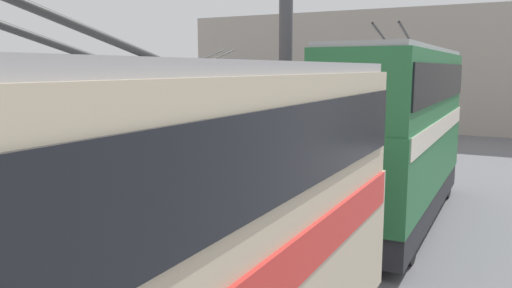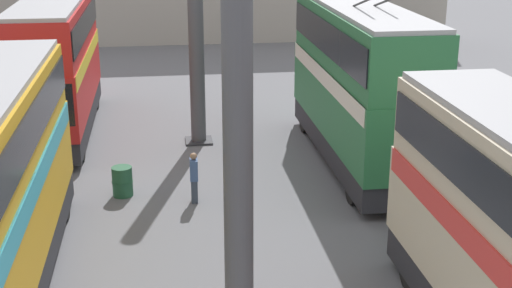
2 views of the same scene
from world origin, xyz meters
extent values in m
cylinder|color=#4C4C51|center=(4.81, 0.00, 4.46)|extent=(0.57, 0.57, 8.92)
cylinder|color=#4C4C51|center=(18.54, 0.00, 4.46)|extent=(0.57, 0.57, 8.92)
cube|color=#333338|center=(18.54, 0.00, 0.04)|extent=(1.02, 1.02, 0.08)
cylinder|color=black|center=(6.80, -6.41, 0.48)|extent=(0.96, 0.30, 0.96)
cylinder|color=black|center=(6.80, -4.31, 0.48)|extent=(0.96, 0.30, 0.96)
cube|color=black|center=(8.14, -5.36, 2.28)|extent=(0.12, 2.30, 1.33)
cylinder|color=black|center=(19.24, -6.41, 0.55)|extent=(1.09, 0.30, 1.09)
cylinder|color=black|center=(19.24, -4.31, 0.55)|extent=(1.09, 0.30, 1.09)
cylinder|color=black|center=(11.93, -6.41, 0.55)|extent=(1.09, 0.30, 1.09)
cylinder|color=black|center=(11.93, -4.31, 0.55)|extent=(1.09, 0.30, 1.09)
cube|color=#28282D|center=(15.49, -5.36, 0.70)|extent=(10.11, 2.45, 0.80)
cube|color=#286B3D|center=(15.49, -5.36, 2.25)|extent=(10.32, 2.50, 2.30)
cube|color=silver|center=(15.49, -5.36, 3.12)|extent=(10.01, 2.54, 0.55)
cube|color=#286B3D|center=(15.49, -5.36, 4.38)|extent=(10.21, 2.42, 1.97)
cube|color=black|center=(15.49, -5.36, 4.48)|extent=(9.90, 2.51, 1.08)
cube|color=#9E9EA3|center=(15.49, -5.36, 5.44)|extent=(10.11, 2.25, 0.14)
cube|color=black|center=(20.58, -5.36, 2.48)|extent=(0.12, 2.30, 1.47)
cylinder|color=#282828|center=(14.20, -5.71, 5.80)|extent=(2.35, 0.07, 0.65)
cylinder|color=#282828|center=(14.20, -5.01, 5.80)|extent=(2.35, 0.07, 0.65)
cylinder|color=black|center=(11.92, 4.31, 0.47)|extent=(0.94, 0.30, 0.94)
cube|color=black|center=(13.26, 5.36, 2.32)|extent=(0.12, 2.30, 1.38)
cylinder|color=black|center=(16.95, 4.31, 0.52)|extent=(1.05, 0.30, 1.05)
cylinder|color=black|center=(16.95, 6.41, 0.52)|extent=(1.05, 0.30, 1.05)
cylinder|color=black|center=(23.91, 4.31, 0.52)|extent=(1.05, 0.30, 1.05)
cylinder|color=black|center=(23.91, 6.41, 0.52)|extent=(1.05, 0.30, 1.05)
cube|color=#28282D|center=(20.53, 5.36, 0.68)|extent=(9.76, 2.45, 0.79)
cube|color=red|center=(20.53, 5.36, 2.21)|extent=(9.96, 2.50, 2.27)
cube|color=yellow|center=(20.53, 5.36, 3.06)|extent=(9.66, 2.54, 0.55)
cube|color=red|center=(20.53, 5.36, 4.23)|extent=(9.86, 2.42, 1.78)
cube|color=black|center=(20.53, 5.36, 4.32)|extent=(9.56, 2.51, 0.98)
cube|color=#9E9EA3|center=(20.53, 5.36, 5.19)|extent=(9.76, 2.25, 0.14)
cube|color=black|center=(15.61, 5.36, 2.43)|extent=(0.12, 2.30, 1.45)
cube|color=#384251|center=(12.69, 0.48, 0.37)|extent=(0.31, 0.21, 0.74)
cube|color=#3D5684|center=(12.69, 0.48, 1.06)|extent=(0.43, 0.26, 0.64)
sphere|color=#A37A5B|center=(12.69, 0.48, 1.49)|extent=(0.21, 0.21, 0.21)
cylinder|color=#235638|center=(13.51, 2.68, 0.47)|extent=(0.63, 0.63, 0.94)
cylinder|color=#235638|center=(13.51, 2.68, 0.47)|extent=(0.66, 0.66, 0.04)
camera|label=1|loc=(-0.52, -8.58, 4.90)|focal=35.00mm
camera|label=2|loc=(-7.54, 1.36, 8.65)|focal=50.00mm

